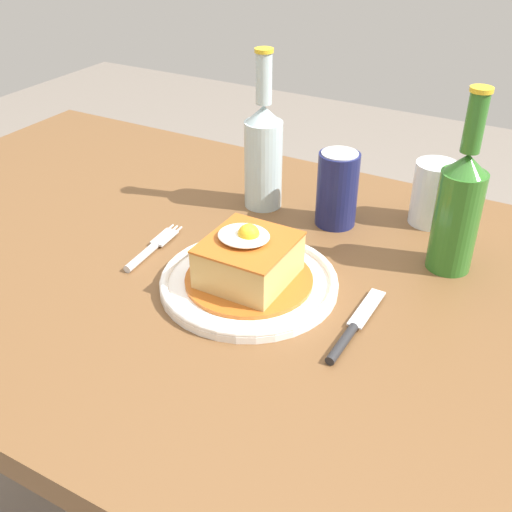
# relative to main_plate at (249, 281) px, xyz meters

# --- Properties ---
(dining_table) EXTENTS (1.44, 0.81, 0.76)m
(dining_table) POSITION_rel_main_plate_xyz_m (-0.04, 0.03, -0.12)
(dining_table) COLOR brown
(dining_table) RESTS_ON ground_plane
(main_plate) EXTENTS (0.25, 0.25, 0.02)m
(main_plate) POSITION_rel_main_plate_xyz_m (0.00, 0.00, 0.00)
(main_plate) COLOR white
(main_plate) RESTS_ON dining_table
(sandwich_meal) EXTENTS (0.18, 0.18, 0.09)m
(sandwich_meal) POSITION_rel_main_plate_xyz_m (-0.00, 0.00, 0.03)
(sandwich_meal) COLOR #B75B1E
(sandwich_meal) RESTS_ON main_plate
(fork) EXTENTS (0.03, 0.14, 0.01)m
(fork) POSITION_rel_main_plate_xyz_m (-0.18, 0.00, -0.00)
(fork) COLOR silver
(fork) RESTS_ON dining_table
(knife) EXTENTS (0.02, 0.17, 0.01)m
(knife) POSITION_rel_main_plate_xyz_m (0.16, -0.03, -0.00)
(knife) COLOR #262628
(knife) RESTS_ON dining_table
(soda_can) EXTENTS (0.07, 0.07, 0.12)m
(soda_can) POSITION_rel_main_plate_xyz_m (0.03, 0.23, 0.05)
(soda_can) COLOR #191E51
(soda_can) RESTS_ON dining_table
(beer_bottle_green) EXTENTS (0.06, 0.06, 0.27)m
(beer_bottle_green) POSITION_rel_main_plate_xyz_m (0.23, 0.19, 0.09)
(beer_bottle_green) COLOR #2D6B23
(beer_bottle_green) RESTS_ON dining_table
(beer_bottle_clear) EXTENTS (0.06, 0.06, 0.27)m
(beer_bottle_clear) POSITION_rel_main_plate_xyz_m (-0.10, 0.23, 0.09)
(beer_bottle_clear) COLOR #ADC6CC
(beer_bottle_clear) RESTS_ON dining_table
(drinking_glass) EXTENTS (0.07, 0.07, 0.10)m
(drinking_glass) POSITION_rel_main_plate_xyz_m (0.17, 0.31, 0.04)
(drinking_glass) COLOR gold
(drinking_glass) RESTS_ON dining_table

